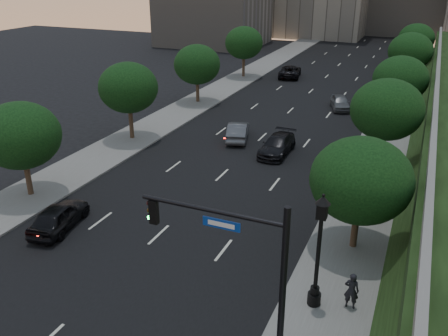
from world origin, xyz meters
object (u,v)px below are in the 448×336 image
at_px(sedan_near_right, 277,145).
at_px(traffic_signal_mast, 253,285).
at_px(sedan_near_left, 59,216).
at_px(pedestrian_a, 352,290).
at_px(sedan_far_right, 340,102).
at_px(pedestrian_c, 366,176).
at_px(street_lamp, 318,257).
at_px(sedan_far_left, 290,71).
at_px(sedan_mid_left, 238,131).
at_px(pedestrian_b, 379,205).

bearing_deg(sedan_near_right, traffic_signal_mast, -75.09).
height_order(sedan_near_left, pedestrian_a, pedestrian_a).
height_order(sedan_far_right, pedestrian_c, pedestrian_c).
distance_m(sedan_near_left, sedan_near_right, 18.10).
relative_size(traffic_signal_mast, sedan_near_right, 1.37).
bearing_deg(pedestrian_a, pedestrian_c, -85.26).
height_order(street_lamp, sedan_near_right, street_lamp).
relative_size(sedan_far_left, sedan_far_right, 1.31).
distance_m(sedan_near_left, pedestrian_c, 19.68).
distance_m(traffic_signal_mast, sedan_near_right, 22.34).
relative_size(street_lamp, sedan_far_right, 1.28).
bearing_deg(sedan_far_right, pedestrian_a, -96.86).
xyz_separation_m(street_lamp, sedan_far_left, (-14.01, 45.10, -1.84)).
bearing_deg(sedan_mid_left, sedan_near_left, 61.79).
bearing_deg(sedan_far_left, pedestrian_a, 99.23).
relative_size(traffic_signal_mast, sedan_far_right, 1.60).
xyz_separation_m(sedan_near_right, pedestrian_c, (7.51, -4.12, 0.31)).
distance_m(street_lamp, sedan_near_left, 15.26).
xyz_separation_m(sedan_near_left, sedan_far_right, (10.25, 31.18, -0.03)).
bearing_deg(sedan_far_left, sedan_far_right, 115.34).
xyz_separation_m(pedestrian_b, pedestrian_c, (-1.27, 4.14, -0.06)).
bearing_deg(sedan_far_right, sedan_far_left, 107.05).
height_order(sedan_near_right, sedan_far_right, sedan_far_right).
xyz_separation_m(pedestrian_a, pedestrian_b, (0.16, 8.52, 0.09)).
bearing_deg(street_lamp, sedan_mid_left, 120.49).
bearing_deg(traffic_signal_mast, sedan_far_left, 104.30).
bearing_deg(sedan_near_right, sedan_far_left, 104.00).
distance_m(sedan_mid_left, sedan_far_left, 26.12).
bearing_deg(street_lamp, sedan_near_right, 112.43).
height_order(street_lamp, pedestrian_b, street_lamp).
xyz_separation_m(sedan_near_right, pedestrian_b, (8.78, -8.27, 0.37)).
relative_size(traffic_signal_mast, pedestrian_b, 3.63).
distance_m(traffic_signal_mast, pedestrian_c, 17.58).
bearing_deg(traffic_signal_mast, sedan_far_right, 95.37).
distance_m(street_lamp, sedan_far_right, 32.58).
relative_size(traffic_signal_mast, sedan_far_left, 1.22).
bearing_deg(pedestrian_b, traffic_signal_mast, 80.42).
distance_m(sedan_far_left, sedan_far_right, 15.85).
height_order(sedan_far_left, sedan_near_right, sedan_far_left).
height_order(sedan_near_right, pedestrian_a, pedestrian_a).
bearing_deg(sedan_near_left, pedestrian_a, 167.77).
bearing_deg(sedan_mid_left, street_lamp, 104.26).
bearing_deg(sedan_mid_left, pedestrian_c, 136.40).
height_order(sedan_mid_left, pedestrian_c, pedestrian_c).
relative_size(sedan_far_right, pedestrian_c, 2.43).
xyz_separation_m(pedestrian_a, pedestrian_c, (-1.11, 12.67, 0.03)).
xyz_separation_m(traffic_signal_mast, sedan_near_right, (-5.66, 21.41, -2.93)).
relative_size(traffic_signal_mast, pedestrian_a, 4.00).
bearing_deg(sedan_near_right, sedan_mid_left, 155.35).
xyz_separation_m(sedan_near_left, pedestrian_c, (15.51, 12.11, 0.28)).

